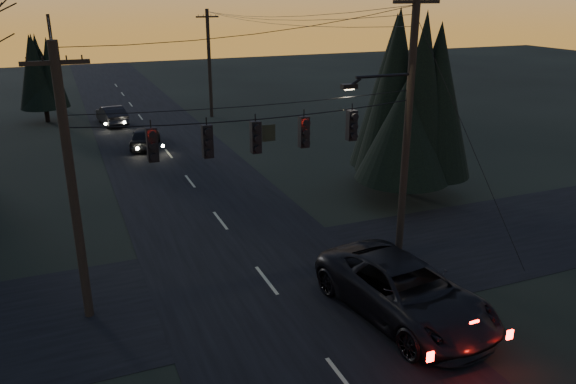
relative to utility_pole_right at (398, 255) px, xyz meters
name	(u,v)px	position (x,y,z in m)	size (l,w,h in m)	color
main_road	(199,193)	(-5.50, 10.00, 0.01)	(8.00, 120.00, 0.02)	black
cross_road	(266,280)	(-5.50, 0.00, 0.01)	(60.00, 7.00, 0.02)	black
utility_pole_right	(398,255)	(0.00, 0.00, 0.00)	(5.00, 0.30, 10.00)	black
utility_pole_left	(90,315)	(-11.50, 0.00, 0.00)	(1.80, 0.30, 8.50)	black
utility_pole_far_r	(212,117)	(0.00, 28.00, 0.00)	(1.80, 0.30, 8.50)	black
utility_pole_far_l	(61,109)	(-11.50, 36.00, 0.00)	(0.30, 0.30, 8.00)	black
span_signal_assembly	(257,135)	(-5.74, 0.00, 5.33)	(11.50, 0.44, 1.48)	black
evergreen_right	(407,96)	(4.16, 6.28, 4.92)	(4.91, 4.91, 8.66)	black
evergreen_dist	(41,75)	(-12.55, 31.05, 3.69)	(3.43, 3.43, 6.21)	black
suv_near	(404,291)	(-2.30, -3.82, 0.90)	(2.98, 6.45, 1.79)	black
sedan_oncoming_a	(145,137)	(-6.61, 20.06, 0.71)	(1.67, 4.14, 1.41)	black
sedan_oncoming_b	(112,115)	(-7.91, 28.08, 0.73)	(1.54, 4.41, 1.45)	black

